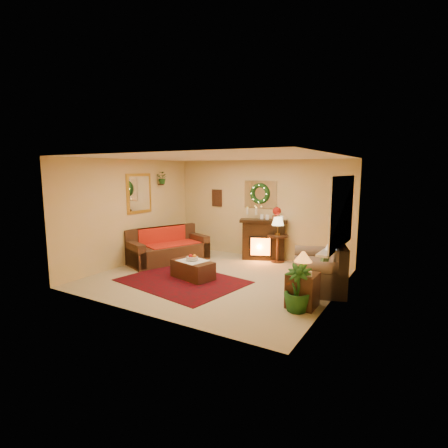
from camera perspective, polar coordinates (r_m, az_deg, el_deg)
The scene contains 31 objects.
floor at distance 7.72m, azimuth -1.34°, elevation -8.81°, with size 5.00×5.00×0.00m, color beige.
ceiling at distance 7.36m, azimuth -1.42°, elevation 10.86°, with size 5.00×5.00×0.00m, color white.
wall_back at distance 9.40m, azimuth 5.93°, elevation 2.42°, with size 5.00×5.00×0.00m, color #EFD88C.
wall_front at distance 5.67m, azimuth -13.54°, elevation -1.93°, with size 5.00×5.00×0.00m, color #EFD88C.
wall_left at distance 9.00m, azimuth -15.00°, elevation 1.89°, with size 4.50×4.50×0.00m, color #EFD88C.
wall_right at distance 6.47m, azimuth 17.73°, elevation -0.81°, with size 4.50×4.50×0.00m, color #EFD88C.
area_rug at distance 7.55m, azimuth -6.79°, elevation -9.23°, with size 2.46×1.84×0.01m, color #4D1204.
sofa at distance 9.07m, azimuth -9.12°, elevation -3.45°, with size 0.89×2.02×0.87m, color #3D281D.
red_throw at distance 9.17m, azimuth -8.63°, elevation -3.14°, with size 0.83×1.35×0.02m, color #B60004.
fireplace at distance 9.24m, azimuth 6.46°, elevation -2.41°, with size 1.08×0.34×0.99m, color #35281A.
poinsettia at distance 8.99m, azimuth 8.61°, elevation 2.08°, with size 0.21×0.21×0.21m, color #B01A11.
mantel_candle_a at distance 9.27m, azimuth 3.83°, elevation 2.11°, with size 0.06×0.06×0.17m, color #EAE5C5.
mantel_candle_b at distance 9.24m, azimuth 5.28°, elevation 2.07°, with size 0.06×0.06×0.19m, color white.
mantel_mirror at distance 9.34m, azimuth 5.92°, elevation 4.85°, with size 0.92×0.02×0.72m, color white.
wreath at distance 9.30m, azimuth 5.82°, elevation 4.95°, with size 0.55×0.55×0.11m, color #194719.
wall_art at distance 9.99m, azimuth -1.15°, elevation 4.28°, with size 0.32×0.03×0.48m, color #381E11.
gold_mirror at distance 9.16m, azimuth -13.68°, elevation 4.88°, with size 0.03×0.84×1.00m, color gold.
hanging_plant at distance 9.60m, azimuth -9.99°, elevation 6.48°, with size 0.33×0.28×0.36m, color #194719.
loveseat at distance 7.34m, azimuth 15.14°, elevation -6.63°, with size 0.93×1.61×0.93m, color gray.
window_frame at distance 6.97m, azimuth 18.74°, elevation 1.88°, with size 0.03×1.86×1.36m, color white.
window_glass at distance 6.98m, azimuth 18.62°, elevation 1.89°, with size 0.02×1.70×1.22m, color black.
window_sill at distance 7.10m, azimuth 17.64°, elevation -3.51°, with size 0.22×1.86×0.04m, color white.
mini_tree at distance 6.67m, azimuth 17.14°, elevation -2.78°, with size 0.20×0.20×0.30m, color white.
sill_plant at distance 7.75m, azimuth 18.76°, elevation -0.95°, with size 0.26×0.21×0.48m, color black.
side_table_round at distance 9.06m, azimuth 8.76°, elevation -4.12°, with size 0.54×0.54×0.70m, color #462C12.
lamp_cream at distance 8.97m, azimuth 8.76°, elevation -0.65°, with size 0.31×0.31×0.47m, color #FFEFA2.
end_table_square at distance 6.25m, azimuth 12.68°, elevation -10.69°, with size 0.48×0.48×0.59m, color #341D0D.
lamp_tiffany at distance 6.10m, azimuth 12.76°, elevation -6.50°, with size 0.30×0.30×0.45m, color gold.
coffee_table at distance 7.66m, azimuth -5.13°, elevation -7.34°, with size 0.93×0.51×0.39m, color black.
fruit_bowl at distance 7.60m, azimuth -5.22°, elevation -5.59°, with size 0.26×0.26×0.06m, color silver.
floor_palm at distance 5.98m, azimuth 11.90°, elevation -9.75°, with size 1.35×1.35×2.40m, color black.
Camera 1 is at (3.91, -6.23, 2.33)m, focal length 28.00 mm.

